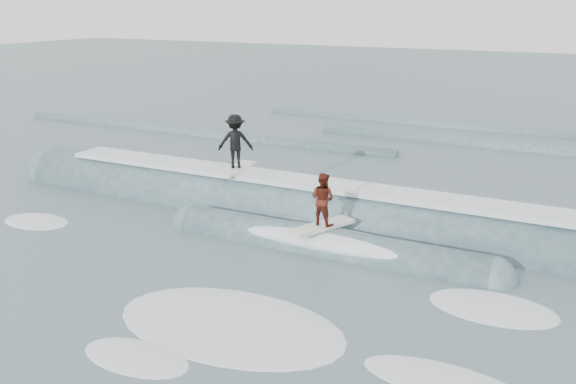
% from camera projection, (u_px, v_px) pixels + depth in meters
% --- Properties ---
extents(ground, '(160.00, 160.00, 0.00)m').
position_uv_depth(ground, '(219.00, 271.00, 16.34)').
color(ground, '#3D545A').
rests_on(ground, ground).
extents(breaking_wave, '(23.65, 3.96, 2.36)m').
position_uv_depth(breaking_wave, '(306.00, 220.00, 20.02)').
color(breaking_wave, '#36535C').
rests_on(breaking_wave, ground).
extents(surfer_black, '(1.31, 2.04, 1.86)m').
position_uv_depth(surfer_black, '(235.00, 143.00, 20.90)').
color(surfer_black, white).
rests_on(surfer_black, ground).
extents(surfer_red, '(1.31, 2.05, 1.56)m').
position_uv_depth(surfer_red, '(323.00, 203.00, 17.45)').
color(surfer_red, silver).
rests_on(surfer_red, ground).
extents(whitewater, '(16.08, 6.83, 0.10)m').
position_uv_depth(whitewater, '(254.00, 314.00, 14.12)').
color(whitewater, white).
rests_on(whitewater, ground).
extents(far_swells, '(38.77, 8.65, 0.80)m').
position_uv_depth(far_swells, '(400.00, 140.00, 31.77)').
color(far_swells, '#36535C').
rests_on(far_swells, ground).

